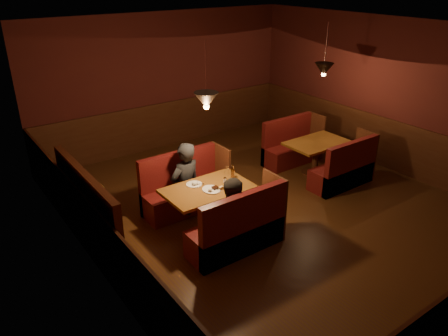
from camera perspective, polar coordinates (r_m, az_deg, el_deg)
room at (r=6.92m, az=4.29°, el=2.15°), size 6.02×7.02×2.92m
main_table at (r=6.61m, az=-2.03°, el=-3.81°), size 1.32×0.80×0.92m
main_bench_far at (r=7.28m, az=-5.18°, el=-3.07°), size 1.45×0.52×0.99m
main_bench_near at (r=6.21m, az=2.01°, el=-8.31°), size 1.45×0.52×0.99m
second_table at (r=8.61m, az=11.95°, el=2.30°), size 1.18×0.75×0.67m
second_bench_far at (r=9.14m, az=8.76°, el=2.59°), size 1.30×0.49×0.93m
second_bench_near at (r=8.29m, az=15.49°, el=-0.45°), size 1.30×0.49×0.93m
diner_a at (r=6.92m, az=-5.14°, el=-0.17°), size 0.63×0.47×1.59m
diner_b at (r=6.04m, az=1.52°, el=-4.77°), size 0.84×0.74×1.45m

